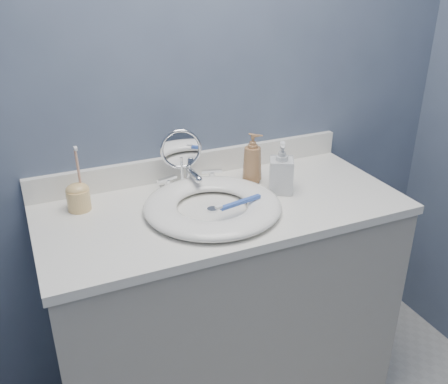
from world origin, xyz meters
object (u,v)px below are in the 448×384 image
soap_bottle_amber (252,158)px  soap_bottle_clear (281,168)px  makeup_mirror (181,156)px  toothbrush_holder (78,196)px

soap_bottle_amber → soap_bottle_clear: size_ratio=1.02×
makeup_mirror → soap_bottle_clear: (0.30, -0.18, -0.03)m
soap_bottle_clear → toothbrush_holder: size_ratio=0.83×
makeup_mirror → soap_bottle_clear: bearing=-19.2°
toothbrush_holder → makeup_mirror: bearing=5.0°
soap_bottle_clear → toothbrush_holder: toothbrush_holder is taller
soap_bottle_amber → soap_bottle_clear: 0.13m
toothbrush_holder → soap_bottle_amber: bearing=-2.9°
makeup_mirror → toothbrush_holder: (-0.37, -0.03, -0.07)m
makeup_mirror → toothbrush_holder: size_ratio=0.99×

